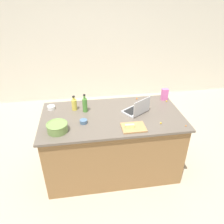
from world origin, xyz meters
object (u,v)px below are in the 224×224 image
Objects in this scene: laptop at (137,109)px; bottle_olive at (85,105)px; ramekin_medium at (84,121)px; candy_bag at (165,94)px; bottle_oil at (74,104)px; butter_stick_left at (130,126)px; mixing_bowl_large at (57,127)px; cutting_board at (134,127)px; ramekin_small at (51,108)px.

bottle_olive is at bearing 169.00° from laptop.
ramekin_medium is 0.54× the size of candy_bag.
bottle_oil is at bearing -175.16° from candy_bag.
bottle_oil is 1.85× the size of butter_stick_left.
bottle_oil is at bearing 154.38° from bottle_olive.
ramekin_medium is at bearing 23.29° from mixing_bowl_large.
cutting_board is at bearing -18.72° from ramekin_medium.
mixing_bowl_large is at bearing -164.30° from laptop.
bottle_olive is at bearing -15.81° from ramekin_small.
ramekin_medium is at bearing 159.71° from butter_stick_left.
laptop is 0.69m from bottle_olive.
bottle_olive reaches higher than laptop.
butter_stick_left reaches higher than ramekin_medium.
bottle_oil reaches higher than ramekin_small.
mixing_bowl_large is 0.56m from ramekin_small.
laptop is 3.46× the size of butter_stick_left.
bottle_olive is at bearing 83.29° from ramekin_medium.
laptop reaches higher than cutting_board.
laptop is 1.53× the size of bottle_olive.
butter_stick_left is at bearing -40.75° from bottle_oil.
bottle_olive reaches higher than ramekin_medium.
mixing_bowl_large is 0.52m from bottle_oil.
candy_bag is (1.31, 0.11, 0.00)m from bottle_oil.
bottle_oil is 0.32m from ramekin_small.
ramekin_medium is (0.42, -0.41, -0.00)m from ramekin_small.
bottle_olive is 0.89× the size of cutting_board.
butter_stick_left is at bearing -32.70° from ramekin_small.
bottle_oil is at bearing -11.02° from ramekin_small.
mixing_bowl_large is 1.61m from candy_bag.
bottle_olive is 2.49× the size of ramekin_small.
ramekin_small is 0.59× the size of candy_bag.
candy_bag is (1.20, 0.46, 0.06)m from ramekin_medium.
butter_stick_left is 0.56m from ramekin_medium.
mixing_bowl_large is at bearing 175.44° from butter_stick_left.
cutting_board is 0.91m from candy_bag.
cutting_board is at bearing 0.00° from butter_stick_left.
ramekin_medium is 1.29m from candy_bag.
laptop is at bearing 69.50° from cutting_board.
bottle_olive reaches higher than mixing_bowl_large.
ramekin_small reaches higher than ramekin_medium.
laptop reaches higher than mixing_bowl_large.
ramekin_medium is (-0.03, -0.29, -0.08)m from bottle_olive.
cutting_board is at bearing -41.50° from bottle_olive.
mixing_bowl_large is at bearing -111.85° from bottle_oil.
cutting_board is at bearing -133.28° from candy_bag.
bottle_oil is at bearing 141.30° from cutting_board.
candy_bag is at bearing 46.72° from cutting_board.
bottle_oil is 0.72× the size of cutting_board.
mixing_bowl_large is 1.43× the size of candy_bag.
candy_bag is at bearing 44.58° from butter_stick_left.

